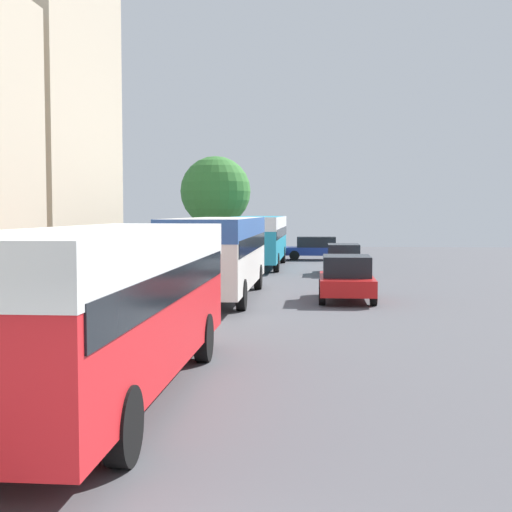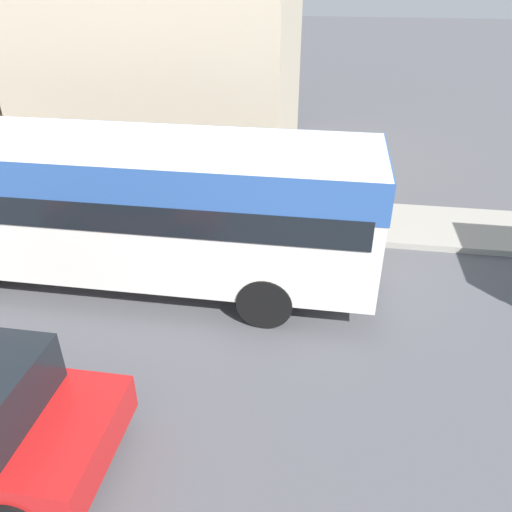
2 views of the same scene
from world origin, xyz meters
TOP-DOWN VIEW (x-y plane):
  - bus_lead at (-1.91, 7.37)m, footprint 2.61×9.97m
  - bus_following at (-1.95, 21.28)m, footprint 2.60×10.11m
  - bus_third_in_line at (-1.74, 35.95)m, footprint 2.67×10.94m
  - car_crossing at (2.88, 31.80)m, footprint 1.84×4.15m
  - car_far_curb at (1.49, 42.30)m, footprint 4.51×1.84m
  - car_distant at (2.61, 20.96)m, footprint 1.92×3.97m
  - street_tree at (-5.21, 42.98)m, footprint 4.67×4.67m

SIDE VIEW (x-z plane):
  - car_crossing at x=2.88m, z-range 0.03..1.54m
  - car_far_curb at x=1.49m, z-range 0.03..1.54m
  - car_distant at x=2.61m, z-range 0.02..1.61m
  - bus_lead at x=-1.91m, z-range 0.44..3.29m
  - bus_third_in_line at x=-1.74m, z-range 0.44..3.30m
  - bus_following at x=-1.95m, z-range 0.44..3.34m
  - street_tree at x=-5.21m, z-range 1.14..7.80m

